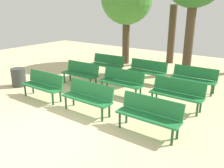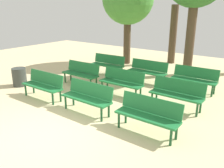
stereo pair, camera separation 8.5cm
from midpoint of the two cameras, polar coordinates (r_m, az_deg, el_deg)
The scene contains 12 objects.
ground_plane at distance 6.06m, azimuth -15.69°, elevation -11.65°, with size 24.00×24.00×0.00m, color beige.
bench_r0_c0 at distance 8.16m, azimuth -15.98°, elevation 0.07°, with size 1.61×0.50×0.87m.
bench_r0_c1 at distance 6.82m, azimuth -5.54°, elevation -2.85°, with size 1.60×0.50×0.87m.
bench_r0_c2 at distance 5.79m, azimuth 9.23°, elevation -7.01°, with size 1.60×0.48×0.87m.
bench_r1_c0 at distance 9.32m, azimuth -7.20°, elevation 2.89°, with size 1.60×0.50×0.87m.
bench_r1_c1 at distance 8.18m, azimuth 2.73°, elevation 0.83°, with size 1.61×0.50×0.87m.
bench_r1_c2 at distance 7.32m, azimuth 15.83°, elevation -1.99°, with size 1.60×0.48×0.87m.
bench_r2_c0 at distance 10.70m, azimuth -0.76°, elevation 5.04°, with size 1.62×0.54×0.87m.
bench_r2_c1 at distance 9.67m, azimuth 8.91°, elevation 3.38°, with size 1.60×0.50×0.87m.
bench_r2_c2 at distance 9.02m, azimuth 19.61°, elevation 1.44°, with size 1.61×0.50×0.87m.
tree_3 at distance 13.19m, azimuth 14.75°, elevation 11.49°, with size 0.38×0.38×3.06m.
trash_bin at distance 9.81m, azimuth -21.30°, elevation 1.61°, with size 0.53×0.53×0.70m, color #383D38.
Camera 2 is at (4.32, -3.08, 2.95)m, focal length 37.72 mm.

